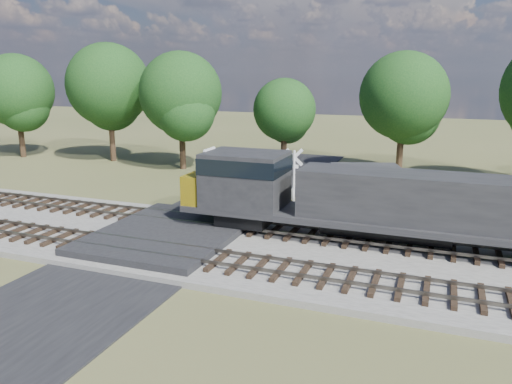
% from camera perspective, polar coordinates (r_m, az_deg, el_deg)
% --- Properties ---
extents(ground, '(160.00, 160.00, 0.00)m').
position_cam_1_polar(ground, '(26.49, -10.37, -5.85)').
color(ground, '#464D29').
rests_on(ground, ground).
extents(ballast_bed, '(140.00, 10.00, 0.30)m').
position_cam_1_polar(ballast_bed, '(23.62, 11.79, -7.99)').
color(ballast_bed, gray).
rests_on(ballast_bed, ground).
extents(road, '(7.00, 60.00, 0.08)m').
position_cam_1_polar(road, '(26.48, -10.38, -5.77)').
color(road, black).
rests_on(road, ground).
extents(crossing_panel, '(7.00, 9.00, 0.62)m').
position_cam_1_polar(crossing_panel, '(26.80, -9.85, -4.89)').
color(crossing_panel, '#262628').
rests_on(crossing_panel, ground).
extents(track_near, '(140.00, 2.60, 0.33)m').
position_cam_1_polar(track_near, '(23.27, -6.31, -7.42)').
color(track_near, black).
rests_on(track_near, ballast_bed).
extents(track_far, '(140.00, 2.60, 0.33)m').
position_cam_1_polar(track_far, '(27.55, -1.59, -3.95)').
color(track_far, black).
rests_on(track_far, ballast_bed).
extents(crossing_signal_far, '(1.70, 0.47, 4.26)m').
position_cam_1_polar(crossing_signal_far, '(30.41, 4.16, 0.38)').
color(crossing_signal_far, silver).
rests_on(crossing_signal_far, ground).
extents(equipment_shed, '(5.36, 5.36, 2.88)m').
position_cam_1_polar(equipment_shed, '(31.91, 12.57, 0.14)').
color(equipment_shed, '#48311F').
rests_on(equipment_shed, ground).
extents(treeline, '(78.96, 11.34, 11.42)m').
position_cam_1_polar(treeline, '(41.87, 11.17, 10.84)').
color(treeline, black).
rests_on(treeline, ground).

